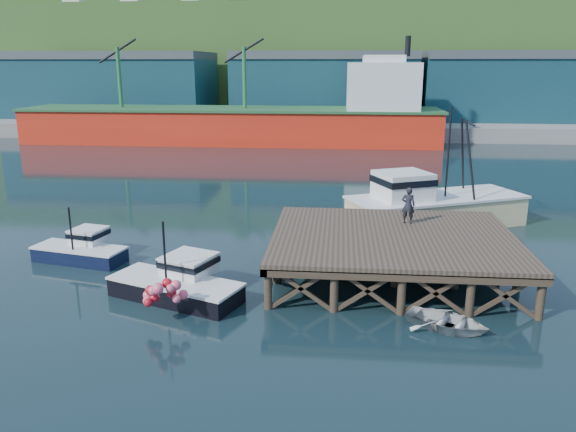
# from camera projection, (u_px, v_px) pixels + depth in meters

# --- Properties ---
(ground) EXTENTS (300.00, 300.00, 0.00)m
(ground) POSITION_uv_depth(u_px,v_px,m) (284.00, 271.00, 29.00)
(ground) COLOR black
(ground) RESTS_ON ground
(wharf) EXTENTS (12.00, 10.00, 2.62)m
(wharf) POSITION_uv_depth(u_px,v_px,m) (393.00, 239.00, 27.82)
(wharf) COLOR brown
(wharf) RESTS_ON ground
(far_quay) EXTENTS (160.00, 40.00, 2.00)m
(far_quay) POSITION_uv_depth(u_px,v_px,m) (324.00, 120.00, 96.00)
(far_quay) COLOR gray
(far_quay) RESTS_ON ground
(warehouse_left) EXTENTS (32.00, 16.00, 9.00)m
(warehouse_left) POSITION_uv_depth(u_px,v_px,m) (113.00, 88.00, 92.88)
(warehouse_left) COLOR #16414B
(warehouse_left) RESTS_ON far_quay
(warehouse_mid) EXTENTS (28.00, 16.00, 9.00)m
(warehouse_mid) POSITION_uv_depth(u_px,v_px,m) (324.00, 89.00, 89.75)
(warehouse_mid) COLOR #16414B
(warehouse_mid) RESTS_ON far_quay
(warehouse_right) EXTENTS (30.00, 16.00, 9.00)m
(warehouse_right) POSITION_uv_depth(u_px,v_px,m) (517.00, 89.00, 87.07)
(warehouse_right) COLOR #16414B
(warehouse_right) RESTS_ON far_quay
(cargo_ship) EXTENTS (55.50, 10.00, 13.75)m
(cargo_ship) POSITION_uv_depth(u_px,v_px,m) (257.00, 118.00, 75.01)
(cargo_ship) COLOR red
(cargo_ship) RESTS_ON ground
(hillside) EXTENTS (220.00, 50.00, 22.00)m
(hillside) POSITION_uv_depth(u_px,v_px,m) (329.00, 61.00, 122.20)
(hillside) COLOR #2D511E
(hillside) RESTS_ON ground
(boat_navy) EXTENTS (5.31, 3.31, 3.15)m
(boat_navy) POSITION_uv_depth(u_px,v_px,m) (82.00, 249.00, 30.42)
(boat_navy) COLOR #0E1632
(boat_navy) RESTS_ON ground
(boat_black) EXTENTS (6.58, 5.47, 3.82)m
(boat_black) POSITION_uv_depth(u_px,v_px,m) (179.00, 283.00, 25.56)
(boat_black) COLOR black
(boat_black) RESTS_ON ground
(trawler) EXTENTS (12.29, 8.52, 7.77)m
(trawler) POSITION_uv_depth(u_px,v_px,m) (432.00, 202.00, 36.78)
(trawler) COLOR beige
(trawler) RESTS_ON ground
(dinghy) EXTENTS (4.02, 3.62, 0.68)m
(dinghy) POSITION_uv_depth(u_px,v_px,m) (447.00, 321.00, 22.54)
(dinghy) COLOR silver
(dinghy) RESTS_ON ground
(dockworker) EXTENTS (0.79, 0.59, 1.95)m
(dockworker) POSITION_uv_depth(u_px,v_px,m) (408.00, 205.00, 29.68)
(dockworker) COLOR black
(dockworker) RESTS_ON wharf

